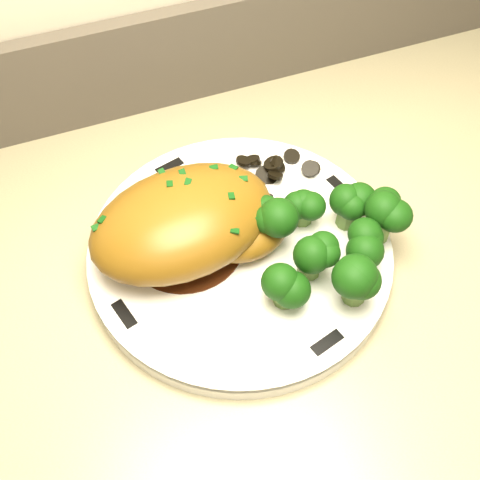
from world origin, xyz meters
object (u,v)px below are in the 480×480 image
object	(u,v)px
counter	(276,438)
broccoli_florets	(328,238)
chicken_breast	(190,223)
plate	(240,252)

from	to	relation	value
counter	broccoli_florets	world-z (taller)	counter
counter	chicken_breast	size ratio (longest dim) A/B	9.68
broccoli_florets	chicken_breast	bearing A→B (deg)	152.97
counter	plate	bearing A→B (deg)	116.68
plate	counter	bearing A→B (deg)	-63.32
plate	chicken_breast	world-z (taller)	chicken_breast
counter	broccoli_florets	distance (m)	0.46
chicken_breast	broccoli_florets	xyz separation A→B (m)	(0.11, -0.06, -0.01)
chicken_breast	broccoli_florets	bearing A→B (deg)	-34.49
broccoli_florets	plate	bearing A→B (deg)	150.91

